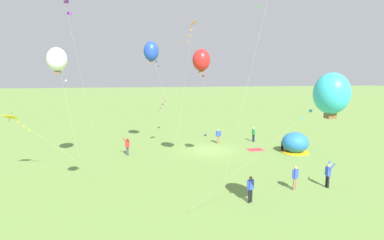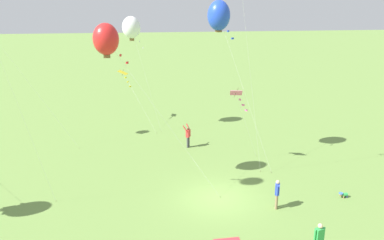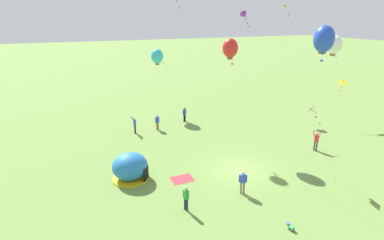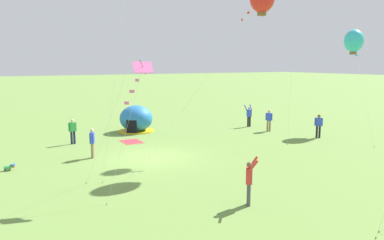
% 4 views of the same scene
% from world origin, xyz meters
% --- Properties ---
extents(ground_plane, '(300.00, 300.00, 0.00)m').
position_xyz_m(ground_plane, '(0.00, 0.00, 0.00)').
color(ground_plane, olive).
extents(popup_tent, '(2.81, 2.81, 2.10)m').
position_xyz_m(popup_tent, '(-8.40, 2.27, 1.00)').
color(popup_tent, '#2672BF').
rests_on(popup_tent, ground).
extents(picnic_blanket, '(1.72, 1.32, 0.01)m').
position_xyz_m(picnic_blanket, '(-4.81, 0.54, 0.01)').
color(picnic_blanket, '#CC333D').
rests_on(picnic_blanket, ground).
extents(toddler_crawling, '(0.27, 0.55, 0.32)m').
position_xyz_m(toddler_crawling, '(-1.17, -7.38, 0.18)').
color(toddler_crawling, green).
rests_on(toddler_crawling, ground).
extents(person_arms_raised, '(0.48, 0.68, 1.89)m').
position_xyz_m(person_arms_raised, '(-5.79, 11.57, 1.00)').
color(person_arms_raised, black).
rests_on(person_arms_raised, ground).
extents(person_with_toddler, '(0.52, 0.40, 1.72)m').
position_xyz_m(person_with_toddler, '(0.58, 13.00, 0.96)').
color(person_with_toddler, black).
rests_on(person_with_toddler, ground).
extents(person_flying_kite, '(0.72, 0.68, 1.89)m').
position_xyz_m(person_flying_kite, '(8.59, 0.39, 1.00)').
color(person_flying_kite, '#4C4C51').
rests_on(person_flying_kite, ground).
extents(person_center_field, '(0.55, 0.37, 1.72)m').
position_xyz_m(person_center_field, '(-1.65, -2.99, 0.96)').
color(person_center_field, '#8C7251').
rests_on(person_center_field, ground).
extents(person_watching_sky, '(0.54, 0.38, 1.72)m').
position_xyz_m(person_watching_sky, '(-3.26, 11.60, 0.96)').
color(person_watching_sky, '#8C7251').
rests_on(person_watching_sky, ground).
extents(person_strolling, '(0.32, 0.58, 1.72)m').
position_xyz_m(person_strolling, '(-6.05, -3.17, 0.96)').
color(person_strolling, '#1E2347').
rests_on(person_strolling, ground).
extents(kite_orange, '(1.89, 2.94, 13.49)m').
position_xyz_m(kite_orange, '(1.76, -1.48, 12.54)').
color(kite_orange, silver).
rests_on(kite_orange, ground).
extents(kite_yellow, '(5.02, 3.27, 5.16)m').
position_xyz_m(kite_yellow, '(16.85, 5.27, 4.61)').
color(kite_yellow, silver).
rests_on(kite_yellow, ground).
extents(kite_white, '(1.63, 3.06, 10.11)m').
position_xyz_m(kite_white, '(13.62, 4.42, 9.17)').
color(kite_white, silver).
rests_on(kite_white, ground).
extents(kite_red, '(2.95, 6.90, 10.03)m').
position_xyz_m(kite_red, '(2.29, 5.98, 9.14)').
color(kite_red, silver).
rests_on(kite_red, ground).
extents(kite_blue, '(3.91, 3.93, 11.31)m').
position_xyz_m(kite_blue, '(5.97, -1.31, 10.30)').
color(kite_blue, silver).
rests_on(kite_blue, ground).
extents(kite_pink, '(1.72, 2.62, 5.61)m').
position_xyz_m(kite_pink, '(4.69, -2.44, 5.01)').
color(kite_pink, silver).
rests_on(kite_pink, ground).
extents(kite_cyan, '(6.40, 5.38, 8.13)m').
position_xyz_m(kite_cyan, '(-0.92, 18.24, 7.21)').
color(kite_cyan, silver).
rests_on(kite_cyan, ground).
extents(kite_purple, '(1.09, 7.88, 12.67)m').
position_xyz_m(kite_purple, '(10.42, 16.29, 12.08)').
color(kite_purple, silver).
rests_on(kite_purple, ground).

